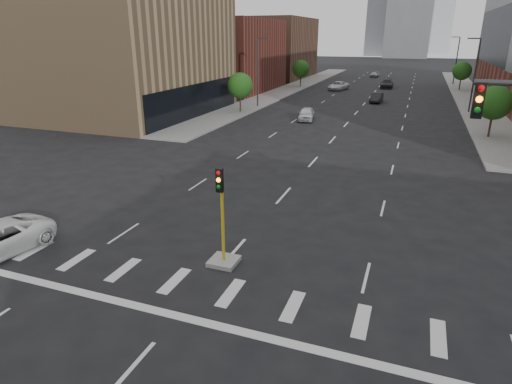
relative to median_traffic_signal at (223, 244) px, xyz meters
The scene contains 19 objects.
sidewalk_left_far 66.75m from the median_traffic_signal, 102.99° to the left, with size 5.00×92.00×0.15m, color gray.
sidewalk_right_far 66.75m from the median_traffic_signal, 77.01° to the left, with size 5.00×92.00×0.15m, color gray.
building_left_mid 41.90m from the median_traffic_signal, 131.55° to the left, with size 20.00×24.00×14.00m, color #9B7C57.
building_left_far_a 63.52m from the median_traffic_signal, 115.74° to the left, with size 20.00×22.00×12.00m, color brown.
building_left_far_b 87.64m from the median_traffic_signal, 108.32° to the left, with size 20.00×24.00×13.00m, color brown.
tower_mid 192.19m from the median_traffic_signal, 90.00° to the left, with size 18.00×18.00×44.00m, color slate.
median_traffic_signal is the anchor object (origin of this frame).
streetlight_right_a 48.12m from the median_traffic_signal, 73.76° to the left, with size 1.60×0.22×9.07m.
streetlight_right_b 82.23m from the median_traffic_signal, 80.60° to the left, with size 1.60×0.22×9.07m.
streetlight_left 43.36m from the median_traffic_signal, 108.10° to the left, with size 1.60×0.22×9.07m.
tree_left_near 38.73m from the median_traffic_signal, 111.23° to the left, with size 3.20×3.20×4.85m.
tree_left_far 67.54m from the median_traffic_signal, 101.97° to the left, with size 3.20×3.20×4.85m.
tree_right_near 34.13m from the median_traffic_signal, 65.72° to the left, with size 3.20×3.20×4.85m.
tree_right_far 72.44m from the median_traffic_signal, 78.85° to the left, with size 3.20×3.20×4.85m.
car_near_left 34.28m from the median_traffic_signal, 98.06° to the left, with size 1.74×4.34×1.48m, color silver.
car_mid_right 51.17m from the median_traffic_signal, 88.32° to the left, with size 1.51×4.32×1.42m, color black.
car_far_left 64.69m from the median_traffic_signal, 95.77° to the left, with size 2.46×5.34×1.48m, color silver.
car_deep_right 70.66m from the median_traffic_signal, 88.78° to the left, with size 2.18×5.37×1.56m, color black.
car_distant 92.15m from the median_traffic_signal, 91.82° to the left, with size 1.56×3.88×1.32m, color #9D9DA2.
Camera 1 is at (7.07, -5.99, 9.43)m, focal length 30.00 mm.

